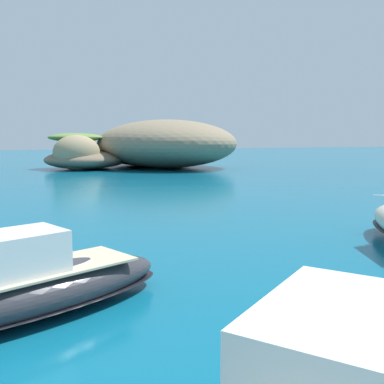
{
  "coord_description": "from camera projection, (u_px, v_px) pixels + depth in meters",
  "views": [
    {
      "loc": [
        -9.33,
        0.88,
        4.54
      ],
      "look_at": [
        0.23,
        24.2,
        1.47
      ],
      "focal_mm": 40.69,
      "sensor_mm": 36.0,
      "label": 1
    }
  ],
  "objects": [
    {
      "name": "islet_large",
      "position": [
        156.0,
        146.0,
        72.73
      ],
      "size": [
        26.66,
        34.03,
        7.63
      ],
      "color": "#84755B",
      "rests_on": "ground"
    },
    {
      "name": "islet_small",
      "position": [
        84.0,
        156.0,
        66.24
      ],
      "size": [
        16.4,
        16.11,
        5.47
      ],
      "color": "#756651",
      "rests_on": "ground"
    },
    {
      "name": "motorboat_charcoal",
      "position": [
        33.0,
        287.0,
        11.17
      ],
      "size": [
        7.94,
        5.0,
        2.26
      ],
      "color": "#2D2D33",
      "rests_on": "ground"
    }
  ]
}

